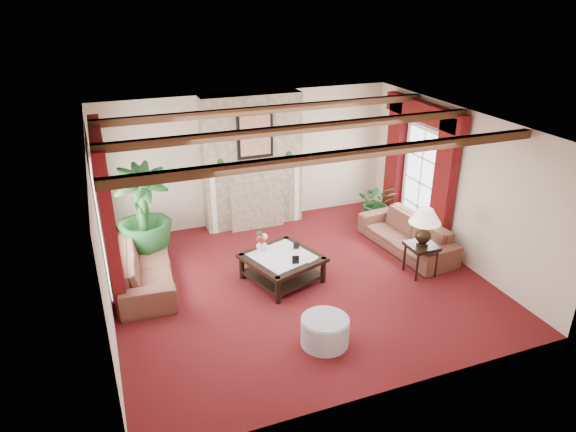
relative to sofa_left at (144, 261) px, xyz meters
name	(u,v)px	position (x,y,z in m)	size (l,w,h in m)	color
floor	(299,282)	(2.41, -0.89, -0.42)	(6.00, 6.00, 0.00)	#470C0D
ceiling	(301,125)	(2.41, -0.89, 2.28)	(6.00, 6.00, 0.00)	white
back_wall	(250,159)	(2.41, 1.86, 0.93)	(6.00, 0.02, 2.70)	beige
left_wall	(101,239)	(-0.59, -0.89, 0.93)	(0.02, 5.50, 2.70)	beige
right_wall	(457,185)	(5.41, -0.89, 0.93)	(0.02, 5.50, 2.70)	beige
ceiling_beams	(301,129)	(2.41, -0.89, 2.22)	(6.00, 3.00, 0.12)	#382312
fireplace	(250,94)	(2.41, 1.66, 2.28)	(2.00, 0.52, 2.70)	tan
french_door_left	(92,164)	(-0.56, 0.11, 1.71)	(0.10, 1.10, 2.16)	white
french_door_right	(427,128)	(5.38, 0.11, 1.71)	(0.10, 1.10, 2.16)	white
curtains_left	(95,136)	(-0.45, 0.11, 2.13)	(0.20, 2.40, 2.55)	#430B09
curtains_right	(425,106)	(5.27, 0.11, 2.13)	(0.20, 2.40, 2.55)	#430B09
sofa_left	(144,261)	(0.00, 0.00, 0.00)	(0.79, 2.20, 0.85)	#3B1017
sofa_right	(407,230)	(4.74, -0.50, -0.02)	(0.82, 2.13, 0.81)	#3B1017
potted_palm	(145,233)	(0.13, 0.91, 0.07)	(1.12, 1.82, 0.98)	black
small_plant	(377,206)	(4.85, 0.82, -0.08)	(1.10, 1.14, 0.68)	black
coffee_table	(282,268)	(2.16, -0.72, -0.19)	(1.12, 1.12, 0.46)	black
side_table	(420,259)	(4.46, -1.35, -0.14)	(0.48, 0.48, 0.56)	black
ottoman	(325,331)	(2.13, -2.51, -0.23)	(0.68, 0.68, 0.39)	#A7A0B5
table_lamp	(424,226)	(4.46, -1.35, 0.48)	(0.53, 0.53, 0.67)	black
flower_vase	(262,245)	(1.92, -0.39, 0.13)	(0.20, 0.21, 0.19)	silver
book	(303,254)	(2.42, -0.99, 0.17)	(0.20, 0.09, 0.28)	black
photo_frame_a	(296,260)	(2.27, -1.05, 0.11)	(0.12, 0.02, 0.15)	black
photo_frame_b	(296,246)	(2.47, -0.57, 0.10)	(0.10, 0.02, 0.13)	black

